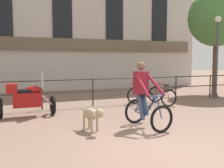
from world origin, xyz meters
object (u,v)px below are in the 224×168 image
at_px(parked_bicycle_mid_left, 162,95).
at_px(street_lamp, 217,52).
at_px(dog, 92,114).
at_px(cyclist_with_bike, 145,98).
at_px(parked_motorcycle, 27,99).
at_px(parked_bicycle_near_lamp, 140,97).

height_order(parked_bicycle_mid_left, street_lamp, street_lamp).
height_order(dog, street_lamp, street_lamp).
bearing_deg(cyclist_with_bike, street_lamp, 23.04).
bearing_deg(dog, street_lamp, 9.11).
distance_m(dog, street_lamp, 7.80).
bearing_deg(cyclist_with_bike, dog, 168.77).
height_order(cyclist_with_bike, street_lamp, street_lamp).
relative_size(dog, parked_bicycle_mid_left, 0.85).
distance_m(parked_motorcycle, street_lamp, 8.46).
bearing_deg(street_lamp, parked_bicycle_mid_left, -170.71).
relative_size(parked_motorcycle, parked_bicycle_near_lamp, 1.44).
distance_m(dog, parked_motorcycle, 2.70).
xyz_separation_m(cyclist_with_bike, dog, (-1.40, 0.08, -0.34)).
bearing_deg(street_lamp, parked_bicycle_near_lamp, -172.85).
bearing_deg(parked_bicycle_near_lamp, parked_bicycle_mid_left, -175.65).
height_order(parked_bicycle_near_lamp, street_lamp, street_lamp).
distance_m(cyclist_with_bike, parked_bicycle_mid_left, 3.63).
height_order(parked_motorcycle, parked_bicycle_near_lamp, parked_motorcycle).
xyz_separation_m(dog, parked_bicycle_mid_left, (3.72, 2.68, -0.06)).
bearing_deg(cyclist_with_bike, parked_bicycle_mid_left, 42.24).
xyz_separation_m(parked_bicycle_near_lamp, parked_bicycle_mid_left, (0.97, -0.00, -0.00)).
height_order(dog, parked_motorcycle, parked_motorcycle).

